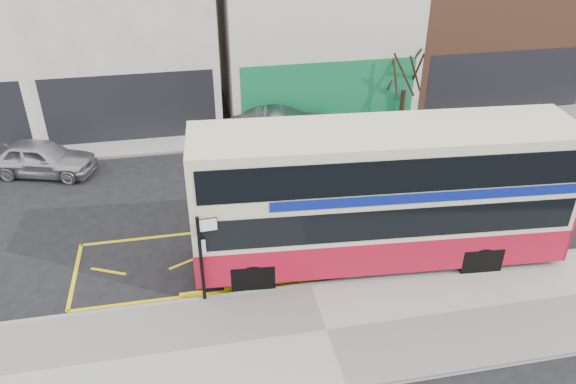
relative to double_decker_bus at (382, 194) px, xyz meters
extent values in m
plane|color=black|center=(-2.42, -0.67, -2.38)|extent=(120.00, 120.00, 0.00)
cube|color=#A4A19B|center=(-2.42, -2.97, -2.30)|extent=(40.00, 4.00, 0.15)
cube|color=gray|center=(-2.42, -1.05, -2.30)|extent=(40.00, 0.15, 0.15)
cube|color=#A4A19B|center=(-2.42, 10.33, -2.30)|extent=(50.00, 3.00, 0.15)
cube|color=white|center=(-7.92, 14.33, 2.12)|extent=(8.00, 8.00, 9.00)
cube|color=black|center=(-7.92, 10.35, -0.78)|extent=(7.36, 0.06, 3.20)
cube|color=black|center=(-7.92, 10.37, -0.98)|extent=(5.60, 0.04, 2.00)
cube|color=silver|center=(1.08, 14.33, 1.87)|extent=(9.00, 8.00, 8.50)
cube|color=#157845|center=(1.08, 10.35, -0.78)|extent=(8.28, 0.06, 3.20)
cube|color=black|center=(1.08, 10.37, -0.98)|extent=(6.30, 0.04, 2.00)
cube|color=brown|center=(10.08, 14.33, 1.37)|extent=(9.00, 8.00, 7.50)
cube|color=black|center=(10.08, 10.35, -0.78)|extent=(8.28, 0.06, 3.20)
cube|color=black|center=(10.08, 10.37, -0.98)|extent=(6.30, 0.04, 2.00)
cube|color=beige|center=(-0.04, 0.00, 0.06)|extent=(11.43, 3.39, 4.15)
cube|color=#A50D24|center=(-0.04, 0.00, -1.45)|extent=(11.48, 3.43, 1.13)
cube|color=#A50D24|center=(5.57, -0.41, 0.06)|extent=(0.25, 2.60, 4.15)
cube|color=black|center=(-0.04, 0.00, -0.22)|extent=(10.99, 3.41, 0.97)
cube|color=black|center=(-0.04, 0.00, 1.31)|extent=(10.99, 3.41, 1.02)
cube|color=navy|center=(0.99, -0.07, 0.60)|extent=(9.19, 3.27, 0.31)
cube|color=black|center=(-5.64, 0.42, -0.48)|extent=(0.23, 2.36, 1.64)
cube|color=black|center=(-5.64, 0.42, 1.31)|extent=(0.23, 2.36, 1.02)
cube|color=black|center=(-5.63, 0.42, 0.49)|extent=(0.18, 1.79, 0.36)
cube|color=beige|center=(-0.04, 0.00, 2.08)|extent=(11.42, 3.29, 0.12)
cylinder|color=black|center=(-4.11, -0.86, -1.86)|extent=(1.04, 0.36, 1.02)
cylinder|color=black|center=(-3.94, 1.46, -1.86)|extent=(1.04, 0.36, 1.02)
cylinder|color=black|center=(2.84, -1.37, -1.86)|extent=(1.04, 0.36, 1.02)
cylinder|color=black|center=(3.01, 0.94, -1.86)|extent=(1.04, 0.36, 1.02)
cube|color=black|center=(-5.55, -1.07, -0.84)|extent=(0.10, 0.10, 2.78)
cube|color=white|center=(-5.27, -1.06, 0.28)|extent=(0.50, 0.06, 0.41)
cube|color=white|center=(-5.55, -1.02, -0.46)|extent=(0.33, 0.04, 0.46)
imported|color=#A8A7AC|center=(-11.45, 8.00, -1.65)|extent=(4.55, 2.86, 1.44)
imported|color=#45484D|center=(-1.32, 9.07, -1.61)|extent=(4.71, 1.78, 1.54)
imported|color=#BDBDBD|center=(4.46, 8.00, -1.69)|extent=(4.95, 2.53, 1.38)
cylinder|color=#322316|center=(4.64, 10.04, -1.53)|extent=(0.24, 0.24, 1.69)
camera|label=1|loc=(-5.57, -13.68, 8.63)|focal=35.00mm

